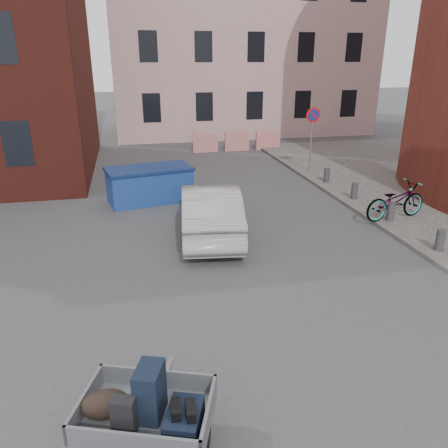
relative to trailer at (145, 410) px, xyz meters
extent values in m
plane|color=#38383A|center=(1.48, 3.13, -0.61)|extent=(120.00, 120.00, 0.00)
cube|color=#C09393|center=(7.48, 25.13, 6.39)|extent=(16.00, 8.00, 14.00)
cylinder|color=gray|center=(7.48, 12.63, 0.81)|extent=(0.07, 0.07, 2.60)
cylinder|color=red|center=(7.48, 12.61, 1.86)|extent=(0.60, 0.03, 0.60)
cylinder|color=navy|center=(7.48, 12.59, 1.86)|extent=(0.44, 0.03, 0.44)
cylinder|color=#3A3A3D|center=(7.48, 4.33, -0.21)|extent=(0.22, 0.22, 0.55)
cylinder|color=#3A3A3D|center=(7.48, 6.53, -0.21)|extent=(0.22, 0.22, 0.55)
cylinder|color=#3A3A3D|center=(7.48, 8.73, -0.21)|extent=(0.22, 0.22, 0.55)
cylinder|color=#3A3A3D|center=(7.48, 10.93, -0.21)|extent=(0.22, 0.22, 0.55)
cube|color=red|center=(3.98, 18.13, -0.11)|extent=(1.30, 0.18, 1.00)
cube|color=red|center=(5.68, 18.13, -0.11)|extent=(1.30, 0.18, 1.00)
cube|color=red|center=(7.38, 18.13, -0.11)|extent=(1.30, 0.18, 1.00)
cylinder|color=black|center=(-0.67, 0.24, -0.39)|extent=(0.24, 0.45, 0.44)
cylinder|color=black|center=(0.69, -0.25, -0.39)|extent=(0.24, 0.45, 0.44)
cube|color=slate|center=(0.01, 0.00, -0.15)|extent=(1.88, 1.58, 0.08)
cube|color=slate|center=(-0.72, 0.26, 0.03)|extent=(0.41, 1.05, 0.28)
cube|color=slate|center=(0.74, -0.27, 0.03)|extent=(0.41, 1.05, 0.28)
cube|color=slate|center=(0.19, 0.49, 0.03)|extent=(1.52, 0.58, 0.28)
cube|color=slate|center=(-0.17, -0.50, 0.03)|extent=(1.52, 0.58, 0.28)
cube|color=slate|center=(0.32, 0.84, -0.21)|extent=(0.31, 0.69, 0.06)
cube|color=black|center=(0.07, 0.03, 0.24)|extent=(0.44, 0.53, 0.70)
cube|color=black|center=(0.45, -0.27, 0.02)|extent=(0.58, 0.70, 0.25)
ellipsoid|color=black|center=(-0.48, 0.12, 0.07)|extent=(0.69, 0.54, 0.36)
cube|color=black|center=(-0.24, -0.18, 0.13)|extent=(0.32, 0.26, 0.48)
ellipsoid|color=#182BB6|center=(0.08, 0.34, 0.01)|extent=(0.44, 0.41, 0.24)
cube|color=black|center=(0.35, -0.29, 0.21)|extent=(0.13, 0.28, 0.13)
cube|color=black|center=(0.52, -0.35, 0.21)|extent=(0.13, 0.28, 0.13)
cube|color=#1E4193|center=(0.66, 10.33, -0.06)|extent=(2.96, 1.89, 1.10)
cube|color=navy|center=(0.66, 10.33, 0.53)|extent=(3.07, 2.00, 0.09)
imported|color=#9B9DA2|center=(2.12, 6.91, 0.12)|extent=(2.09, 4.55, 1.45)
imported|color=black|center=(7.68, 6.66, 0.06)|extent=(2.20, 1.11, 1.10)
camera|label=1|loc=(0.05, -4.30, 4.06)|focal=35.00mm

